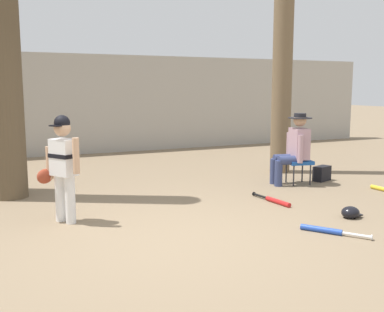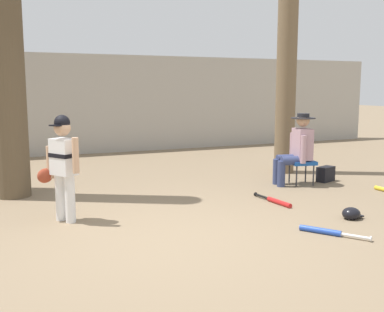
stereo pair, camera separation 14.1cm
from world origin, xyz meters
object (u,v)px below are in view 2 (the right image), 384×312
(tree_near_player, at_px, (4,22))
(batting_helmet_black, at_px, (351,214))
(young_ballplayer, at_px, (62,161))
(handbag_beside_stool, at_px, (326,174))
(folding_stool, at_px, (302,163))
(seated_spectator, at_px, (297,147))
(bat_blue_youth, at_px, (326,231))
(bat_red_barrel, at_px, (276,201))
(tree_behind_spectator, at_px, (287,40))

(tree_near_player, xyz_separation_m, batting_helmet_black, (3.82, -2.97, -2.48))
(young_ballplayer, relative_size, batting_helmet_black, 4.74)
(young_ballplayer, bearing_deg, handbag_beside_stool, 8.41)
(folding_stool, height_order, seated_spectator, seated_spectator)
(tree_near_player, relative_size, folding_stool, 12.25)
(handbag_beside_stool, relative_size, bat_blue_youth, 0.50)
(bat_red_barrel, bearing_deg, bat_blue_youth, -100.95)
(folding_stool, bearing_deg, handbag_beside_stool, 4.00)
(folding_stool, height_order, bat_red_barrel, folding_stool)
(folding_stool, bearing_deg, tree_near_player, 167.35)
(tree_behind_spectator, xyz_separation_m, bat_red_barrel, (-1.50, -2.01, -2.46))
(young_ballplayer, height_order, bat_blue_youth, young_ballplayer)
(seated_spectator, distance_m, bat_blue_youth, 2.74)
(tree_behind_spectator, xyz_separation_m, batting_helmet_black, (-1.08, -3.03, -2.43))
(batting_helmet_black, bearing_deg, tree_near_player, 142.14)
(tree_near_player, relative_size, batting_helmet_black, 21.17)
(young_ballplayer, relative_size, bat_blue_youth, 1.94)
(seated_spectator, distance_m, batting_helmet_black, 2.14)
(tree_near_player, xyz_separation_m, seated_spectator, (4.41, -0.99, -1.91))
(bat_blue_youth, relative_size, batting_helmet_black, 2.45)
(seated_spectator, bearing_deg, tree_near_player, 167.34)
(folding_stool, distance_m, handbag_beside_stool, 0.60)
(handbag_beside_stool, height_order, batting_helmet_black, handbag_beside_stool)
(seated_spectator, xyz_separation_m, bat_red_barrel, (-1.02, -0.95, -0.61))
(bat_red_barrel, bearing_deg, tree_near_player, 150.16)
(bat_blue_youth, bearing_deg, bat_red_barrel, 79.05)
(young_ballplayer, distance_m, handbag_beside_stool, 4.63)
(tree_behind_spectator, xyz_separation_m, bat_blue_youth, (-1.77, -3.39, -2.46))
(tree_behind_spectator, xyz_separation_m, seated_spectator, (-0.48, -1.05, -1.85))
(tree_behind_spectator, distance_m, batting_helmet_black, 4.03)
(seated_spectator, height_order, handbag_beside_stool, seated_spectator)
(tree_behind_spectator, height_order, handbag_beside_stool, tree_behind_spectator)
(tree_behind_spectator, distance_m, folding_stool, 2.42)
(bat_red_barrel, bearing_deg, tree_behind_spectator, 53.18)
(tree_behind_spectator, height_order, bat_red_barrel, tree_behind_spectator)
(young_ballplayer, height_order, bat_red_barrel, young_ballplayer)
(bat_blue_youth, xyz_separation_m, batting_helmet_black, (0.69, 0.36, 0.03))
(folding_stool, height_order, handbag_beside_stool, folding_stool)
(seated_spectator, bearing_deg, young_ballplayer, -170.48)
(handbag_beside_stool, bearing_deg, bat_blue_youth, -129.36)
(handbag_beside_stool, bearing_deg, young_ballplayer, -171.59)
(tree_behind_spectator, height_order, bat_blue_youth, tree_behind_spectator)
(tree_behind_spectator, bearing_deg, bat_red_barrel, -126.82)
(tree_behind_spectator, relative_size, bat_red_barrel, 6.81)
(handbag_beside_stool, xyz_separation_m, batting_helmet_black, (-1.24, -1.99, -0.06))
(seated_spectator, bearing_deg, folding_stool, -12.22)
(bat_red_barrel, xyz_separation_m, bat_blue_youth, (-0.27, -1.38, 0.00))
(bat_blue_youth, bearing_deg, handbag_beside_stool, 50.64)
(seated_spectator, bearing_deg, bat_blue_youth, -118.85)
(folding_stool, xyz_separation_m, bat_blue_youth, (-1.38, -2.32, -0.33))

